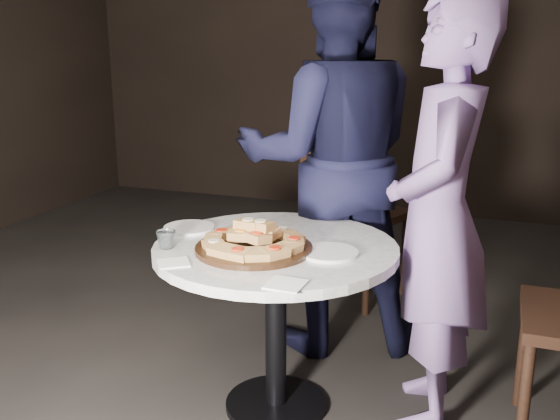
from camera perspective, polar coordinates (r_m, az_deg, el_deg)
name	(u,v)px	position (r m, az deg, el deg)	size (l,w,h in m)	color
floor	(247,417)	(2.74, -3.05, -18.39)	(7.00, 7.00, 0.00)	black
table	(276,277)	(2.53, -0.39, -6.11)	(1.06, 1.06, 0.73)	black
serving_board	(254,248)	(2.41, -2.41, -3.51)	(0.45, 0.45, 0.02)	black
focaccia_pile	(254,238)	(2.40, -2.36, -2.56)	(0.41, 0.40, 0.11)	#AE7D43
plate_left	(189,228)	(2.71, -8.31, -1.62)	(0.22, 0.22, 0.01)	white
plate_right	(329,252)	(2.38, 4.49, -3.89)	(0.22, 0.22, 0.01)	white
water_glass	(166,240)	(2.47, -10.38, -2.67)	(0.08, 0.08, 0.07)	silver
napkin_near	(174,263)	(2.31, -9.69, -4.77)	(0.11, 0.11, 0.01)	white
napkin_far	(286,284)	(2.08, 0.53, -6.81)	(0.12, 0.12, 0.01)	white
chair_far	(349,205)	(3.65, 6.29, 0.49)	(0.63, 0.64, 1.03)	black
diner_navy	(331,159)	(3.05, 4.73, 4.65)	(0.93, 0.73, 1.92)	black
diner_teal	(439,219)	(2.48, 14.34, -0.77)	(0.62, 0.41, 1.71)	#78609B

